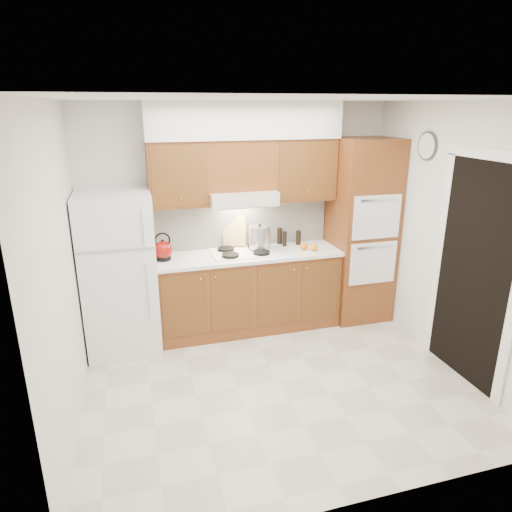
% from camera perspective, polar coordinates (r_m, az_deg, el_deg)
% --- Properties ---
extents(floor, '(3.60, 3.60, 0.00)m').
position_cam_1_polar(floor, '(4.60, 2.76, -15.38)').
color(floor, beige).
rests_on(floor, ground).
extents(ceiling, '(3.60, 3.60, 0.00)m').
position_cam_1_polar(ceiling, '(3.83, 3.39, 19.04)').
color(ceiling, white).
rests_on(ceiling, wall_back).
extents(wall_back, '(3.60, 0.02, 2.60)m').
position_cam_1_polar(wall_back, '(5.41, -2.12, 4.95)').
color(wall_back, silver).
rests_on(wall_back, floor).
extents(wall_left, '(0.02, 3.00, 2.60)m').
position_cam_1_polar(wall_left, '(3.86, -23.13, -2.09)').
color(wall_left, silver).
rests_on(wall_left, floor).
extents(wall_right, '(0.02, 3.00, 2.60)m').
position_cam_1_polar(wall_right, '(4.90, 23.41, 1.99)').
color(wall_right, silver).
rests_on(wall_right, floor).
extents(fridge, '(0.75, 0.72, 1.72)m').
position_cam_1_polar(fridge, '(5.05, -16.71, -2.05)').
color(fridge, white).
rests_on(fridge, floor).
extents(base_cabinets, '(2.11, 0.60, 0.90)m').
position_cam_1_polar(base_cabinets, '(5.41, -0.98, -4.54)').
color(base_cabinets, brown).
rests_on(base_cabinets, floor).
extents(countertop, '(2.13, 0.62, 0.04)m').
position_cam_1_polar(countertop, '(5.23, -0.98, 0.16)').
color(countertop, white).
rests_on(countertop, base_cabinets).
extents(backsplash, '(2.11, 0.03, 0.56)m').
position_cam_1_polar(backsplash, '(5.42, -1.81, 4.11)').
color(backsplash, white).
rests_on(backsplash, countertop).
extents(oven_cabinet, '(0.70, 0.65, 2.20)m').
position_cam_1_polar(oven_cabinet, '(5.69, 12.97, 3.06)').
color(oven_cabinet, brown).
rests_on(oven_cabinet, floor).
extents(upper_cab_left, '(0.63, 0.33, 0.70)m').
position_cam_1_polar(upper_cab_left, '(5.03, -9.78, 10.05)').
color(upper_cab_left, brown).
rests_on(upper_cab_left, wall_back).
extents(upper_cab_right, '(0.73, 0.33, 0.70)m').
position_cam_1_polar(upper_cab_right, '(5.37, 5.80, 10.74)').
color(upper_cab_right, brown).
rests_on(upper_cab_right, wall_back).
extents(range_hood, '(0.75, 0.45, 0.15)m').
position_cam_1_polar(range_hood, '(5.14, -1.81, 7.36)').
color(range_hood, silver).
rests_on(range_hood, wall_back).
extents(upper_cab_over_hood, '(0.75, 0.33, 0.55)m').
position_cam_1_polar(upper_cab_over_hood, '(5.14, -2.02, 11.32)').
color(upper_cab_over_hood, brown).
rests_on(upper_cab_over_hood, range_hood).
extents(soffit, '(2.13, 0.36, 0.40)m').
position_cam_1_polar(soffit, '(5.10, -1.47, 16.62)').
color(soffit, silver).
rests_on(soffit, wall_back).
extents(cooktop, '(0.74, 0.50, 0.01)m').
position_cam_1_polar(cooktop, '(5.23, -1.57, 0.45)').
color(cooktop, white).
rests_on(cooktop, countertop).
extents(doorway, '(0.02, 0.90, 2.10)m').
position_cam_1_polar(doorway, '(4.71, 25.54, -2.11)').
color(doorway, black).
rests_on(doorway, floor).
extents(wall_clock, '(0.02, 0.30, 0.30)m').
position_cam_1_polar(wall_clock, '(5.17, 20.63, 12.75)').
color(wall_clock, '#3F3833').
rests_on(wall_clock, wall_right).
extents(kettle, '(0.24, 0.24, 0.21)m').
position_cam_1_polar(kettle, '(5.06, -11.54, 0.72)').
color(kettle, maroon).
rests_on(kettle, countertop).
extents(cutting_board, '(0.28, 0.14, 0.35)m').
position_cam_1_polar(cutting_board, '(5.39, -2.73, 3.12)').
color(cutting_board, tan).
rests_on(cutting_board, countertop).
extents(stock_pot, '(0.27, 0.27, 0.25)m').
position_cam_1_polar(stock_pot, '(5.28, 0.45, 2.33)').
color(stock_pot, '#AEAEB2').
rests_on(stock_pot, cooktop).
extents(condiment_a, '(0.06, 0.06, 0.18)m').
position_cam_1_polar(condiment_a, '(5.48, 3.60, 2.16)').
color(condiment_a, black).
rests_on(condiment_a, countertop).
extents(condiment_b, '(0.07, 0.07, 0.20)m').
position_cam_1_polar(condiment_b, '(5.57, 2.97, 2.53)').
color(condiment_b, black).
rests_on(condiment_b, countertop).
extents(condiment_c, '(0.07, 0.07, 0.17)m').
position_cam_1_polar(condiment_c, '(5.55, 5.32, 2.30)').
color(condiment_c, black).
rests_on(condiment_c, countertop).
extents(orange_near, '(0.10, 0.10, 0.08)m').
position_cam_1_polar(orange_near, '(5.34, 7.22, 1.07)').
color(orange_near, orange).
rests_on(orange_near, countertop).
extents(orange_far, '(0.11, 0.11, 0.09)m').
position_cam_1_polar(orange_far, '(5.36, 5.99, 1.22)').
color(orange_far, '#FF570D').
rests_on(orange_far, countertop).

